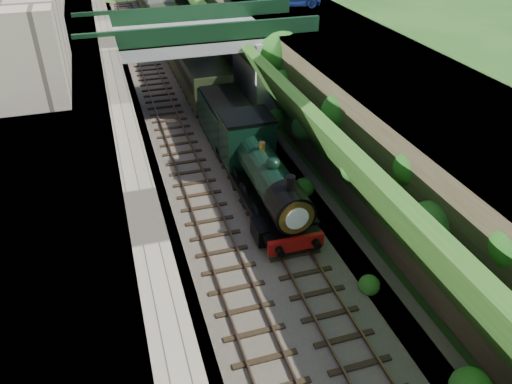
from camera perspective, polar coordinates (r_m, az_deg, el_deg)
name	(u,v)px	position (r m, az deg, el deg)	size (l,w,h in m)	color
ground	(322,365)	(19.64, 7.60, -19.00)	(160.00, 160.00, 0.00)	#1E4714
trackbed	(205,135)	(34.85, -5.85, 6.51)	(10.00, 90.00, 0.20)	#473F38
retaining_wall	(116,97)	(32.97, -15.70, 10.36)	(1.00, 90.00, 7.00)	#756B56
street_plateau_left	(57,104)	(33.11, -21.77, 9.33)	(6.00, 90.00, 7.00)	#262628
street_plateau_right	(334,78)	(36.54, 8.93, 12.70)	(8.00, 90.00, 6.25)	#262628
embankment_slope	(286,102)	(33.02, 3.44, 10.27)	(4.63, 90.00, 6.40)	#1E4714
track_left	(176,137)	(34.50, -9.13, 6.24)	(2.50, 90.00, 0.20)	black
track_right	(222,131)	(35.01, -3.94, 7.00)	(2.50, 90.00, 0.20)	black
road_bridge	(203,60)	(37.20, -6.11, 14.81)	(16.00, 6.40, 7.25)	gray
building_near	(16,40)	(25.82, -25.71, 15.38)	(4.00, 8.00, 4.00)	gray
tree	(278,54)	(36.27, 2.59, 15.43)	(3.60, 3.80, 6.60)	black
locomotive	(263,174)	(26.41, 0.79, 2.05)	(3.10, 10.22, 3.83)	black
tender	(228,123)	(32.82, -3.24, 7.86)	(2.70, 6.00, 3.05)	black
coach_front	(190,59)	(44.21, -7.54, 14.83)	(2.90, 18.00, 3.70)	black
coach_middle	(159,11)	(62.21, -11.06, 19.69)	(2.90, 18.00, 3.70)	black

